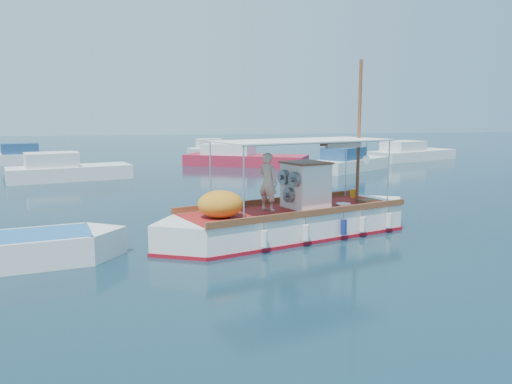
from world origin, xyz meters
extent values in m
plane|color=black|center=(0.00, 0.00, 0.00)|extent=(160.00, 160.00, 0.00)
cube|color=white|center=(0.06, 0.44, 0.32)|extent=(7.31, 4.42, 1.02)
cube|color=white|center=(-3.23, -0.68, 0.32)|extent=(2.19, 2.19, 1.02)
cube|color=white|center=(3.34, 1.55, 0.32)|extent=(2.19, 2.19, 1.02)
cube|color=maroon|center=(0.06, 0.44, 0.02)|extent=(7.42, 4.52, 0.17)
cube|color=maroon|center=(0.06, 0.44, 0.81)|extent=(7.25, 4.24, 0.06)
cube|color=brown|center=(-0.32, 1.54, 0.92)|extent=(6.69, 2.35, 0.18)
cube|color=brown|center=(0.43, -0.67, 0.92)|extent=(6.69, 2.35, 0.18)
cube|color=white|center=(0.50, 0.59, 1.53)|extent=(1.44, 1.50, 1.39)
cube|color=brown|center=(0.50, 0.59, 2.25)|extent=(1.55, 1.61, 0.06)
cylinder|color=slate|center=(0.02, 0.11, 1.80)|extent=(0.34, 0.50, 0.46)
cylinder|color=slate|center=(-0.17, 0.67, 1.80)|extent=(0.34, 0.50, 0.46)
cylinder|color=slate|center=(-0.07, 0.39, 1.29)|extent=(0.34, 0.50, 0.46)
cylinder|color=brown|center=(2.51, 1.27, 3.14)|extent=(0.14, 0.14, 4.62)
cylinder|color=brown|center=(1.81, 1.03, 2.77)|extent=(1.60, 0.61, 0.07)
cylinder|color=silver|center=(-2.46, 0.66, 1.87)|extent=(0.05, 0.05, 2.08)
cylinder|color=silver|center=(-1.80, -1.27, 1.87)|extent=(0.05, 0.05, 2.08)
cylinder|color=silver|center=(2.53, 2.35, 1.87)|extent=(0.05, 0.05, 2.08)
cylinder|color=silver|center=(3.19, 0.42, 1.87)|extent=(0.05, 0.05, 2.08)
cube|color=silver|center=(0.36, 0.54, 2.93)|extent=(5.88, 3.86, 0.04)
ellipsoid|color=orange|center=(-2.31, -0.37, 1.22)|extent=(1.58, 1.46, 0.78)
cube|color=orange|center=(1.03, 1.30, 1.02)|extent=(0.27, 0.23, 0.37)
cylinder|color=orange|center=(2.74, 2.03, 0.99)|extent=(0.35, 0.35, 0.31)
cube|color=brown|center=(2.80, 0.98, 0.89)|extent=(0.70, 0.59, 0.11)
cylinder|color=#B2B2B2|center=(1.71, 0.46, 0.89)|extent=(0.59, 0.59, 0.11)
cylinder|color=white|center=(2.30, 0.17, 2.34)|extent=(0.27, 0.12, 0.28)
cylinder|color=white|center=(-1.28, -1.38, 0.42)|extent=(0.23, 0.23, 0.44)
cylinder|color=navy|center=(1.35, -0.49, 0.42)|extent=(0.23, 0.23, 0.44)
cylinder|color=white|center=(3.10, 0.10, 0.42)|extent=(0.23, 0.23, 0.44)
imported|color=#BAB19A|center=(-0.78, 0.30, 1.72)|extent=(0.74, 0.76, 1.76)
cube|color=white|center=(-5.81, -0.67, 0.26)|extent=(1.84, 1.84, 0.94)
cube|color=silver|center=(-8.74, 15.97, 0.30)|extent=(7.08, 4.19, 1.00)
cube|color=silver|center=(-9.70, 15.69, 1.20)|extent=(3.14, 2.71, 0.80)
cube|color=#A71B32|center=(2.66, 21.81, 0.30)|extent=(9.16, 6.66, 1.00)
cube|color=silver|center=(1.48, 22.44, 1.20)|extent=(4.26, 3.78, 0.80)
cube|color=silver|center=(8.96, 17.18, 0.30)|extent=(6.60, 5.64, 1.00)
cube|color=navy|center=(8.16, 16.60, 1.20)|extent=(3.22, 3.06, 0.80)
cube|color=silver|center=(16.97, 23.40, 0.30)|extent=(8.42, 5.49, 1.00)
cube|color=silver|center=(15.86, 22.94, 1.20)|extent=(3.82, 3.27, 0.80)
cube|color=silver|center=(-12.84, 26.55, 0.30)|extent=(6.70, 3.72, 1.00)
cube|color=navy|center=(-13.77, 26.33, 1.20)|extent=(2.92, 2.50, 0.80)
cube|color=silver|center=(1.71, 30.09, 0.30)|extent=(5.38, 2.65, 1.00)
cube|color=silver|center=(0.94, 29.99, 1.20)|extent=(2.27, 1.95, 0.80)
camera|label=1|loc=(-4.20, -14.08, 3.71)|focal=35.00mm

